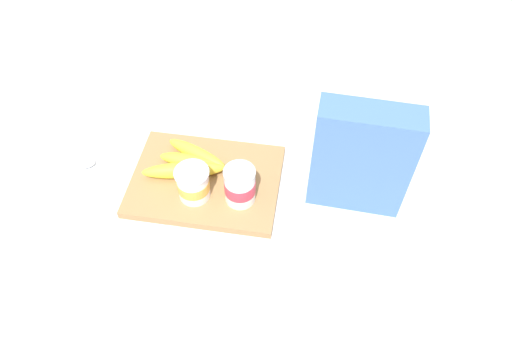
{
  "coord_description": "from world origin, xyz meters",
  "views": [
    {
      "loc": [
        -0.22,
        0.66,
        0.88
      ],
      "look_at": [
        -0.12,
        0.0,
        0.07
      ],
      "focal_mm": 33.54,
      "sensor_mm": 36.0,
      "label": 1
    }
  ],
  "objects_px": {
    "yogurt_cup_front": "(240,185)",
    "banana_bunch": "(190,163)",
    "cereal_box": "(361,159)",
    "spoon": "(99,160)",
    "cutting_board": "(206,181)",
    "yogurt_cup_back": "(193,184)"
  },
  "relations": [
    {
      "from": "cutting_board",
      "to": "spoon",
      "type": "bearing_deg",
      "value": -5.2
    },
    {
      "from": "yogurt_cup_back",
      "to": "spoon",
      "type": "relative_size",
      "value": 0.67
    },
    {
      "from": "cereal_box",
      "to": "spoon",
      "type": "height_order",
      "value": "cereal_box"
    },
    {
      "from": "spoon",
      "to": "yogurt_cup_front",
      "type": "bearing_deg",
      "value": 169.31
    },
    {
      "from": "cereal_box",
      "to": "banana_bunch",
      "type": "distance_m",
      "value": 0.39
    },
    {
      "from": "yogurt_cup_front",
      "to": "banana_bunch",
      "type": "xyz_separation_m",
      "value": [
        0.13,
        -0.07,
        -0.03
      ]
    },
    {
      "from": "yogurt_cup_back",
      "to": "yogurt_cup_front",
      "type": "bearing_deg",
      "value": -176.54
    },
    {
      "from": "yogurt_cup_front",
      "to": "yogurt_cup_back",
      "type": "height_order",
      "value": "yogurt_cup_front"
    },
    {
      "from": "yogurt_cup_front",
      "to": "banana_bunch",
      "type": "height_order",
      "value": "yogurt_cup_front"
    },
    {
      "from": "cutting_board",
      "to": "cereal_box",
      "type": "xyz_separation_m",
      "value": [
        -0.34,
        -0.01,
        0.13
      ]
    },
    {
      "from": "cutting_board",
      "to": "banana_bunch",
      "type": "bearing_deg",
      "value": -31.71
    },
    {
      "from": "yogurt_cup_back",
      "to": "cutting_board",
      "type": "bearing_deg",
      "value": -104.86
    },
    {
      "from": "cutting_board",
      "to": "cereal_box",
      "type": "height_order",
      "value": "cereal_box"
    },
    {
      "from": "yogurt_cup_front",
      "to": "yogurt_cup_back",
      "type": "bearing_deg",
      "value": 3.46
    },
    {
      "from": "yogurt_cup_front",
      "to": "spoon",
      "type": "distance_m",
      "value": 0.37
    },
    {
      "from": "cereal_box",
      "to": "spoon",
      "type": "relative_size",
      "value": 2.27
    },
    {
      "from": "spoon",
      "to": "banana_bunch",
      "type": "bearing_deg",
      "value": -179.85
    },
    {
      "from": "cutting_board",
      "to": "yogurt_cup_front",
      "type": "xyz_separation_m",
      "value": [
        -0.09,
        0.04,
        0.06
      ]
    },
    {
      "from": "banana_bunch",
      "to": "yogurt_cup_back",
      "type": "bearing_deg",
      "value": 110.34
    },
    {
      "from": "cereal_box",
      "to": "yogurt_cup_front",
      "type": "relative_size",
      "value": 2.9
    },
    {
      "from": "banana_bunch",
      "to": "spoon",
      "type": "xyz_separation_m",
      "value": [
        0.23,
        0.0,
        -0.03
      ]
    },
    {
      "from": "spoon",
      "to": "yogurt_cup_back",
      "type": "bearing_deg",
      "value": 163.92
    }
  ]
}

